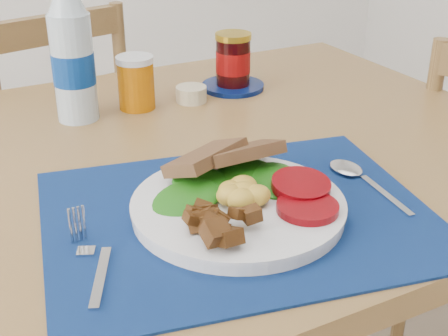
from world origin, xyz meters
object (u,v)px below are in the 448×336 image
breakfast_plate (236,203)px  juice_glass (136,84)px  water_bottle (73,59)px  chair_far (51,130)px  jam_on_saucer (233,65)px

breakfast_plate → juice_glass: juice_glass is taller
water_bottle → juice_glass: water_bottle is taller
chair_far → jam_on_saucer: 0.61m
chair_far → breakfast_plate: chair_far is taller
chair_far → breakfast_plate: (0.04, -0.93, 0.23)m
water_bottle → jam_on_saucer: water_bottle is taller
water_bottle → jam_on_saucer: bearing=2.9°
chair_far → juice_glass: size_ratio=11.04×
chair_far → water_bottle: size_ratio=4.10×
breakfast_plate → water_bottle: size_ratio=1.09×
juice_glass → jam_on_saucer: size_ratio=0.74×
juice_glass → breakfast_plate: bearing=-94.0°
breakfast_plate → juice_glass: size_ratio=2.94×
breakfast_plate → water_bottle: 0.46m
water_bottle → juice_glass: 0.13m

